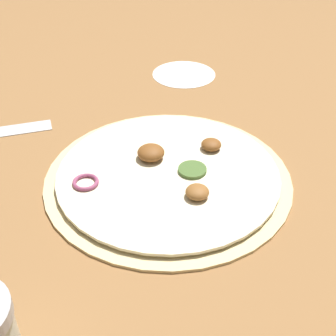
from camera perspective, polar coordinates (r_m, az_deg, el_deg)
ground_plane at (r=0.61m, az=0.00°, el=-1.34°), size 3.00×3.00×0.00m
pizza at (r=0.61m, az=0.01°, el=-0.84°), size 0.32×0.32×0.03m
flour_patch at (r=0.88m, az=1.94°, el=11.38°), size 0.12×0.12×0.00m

